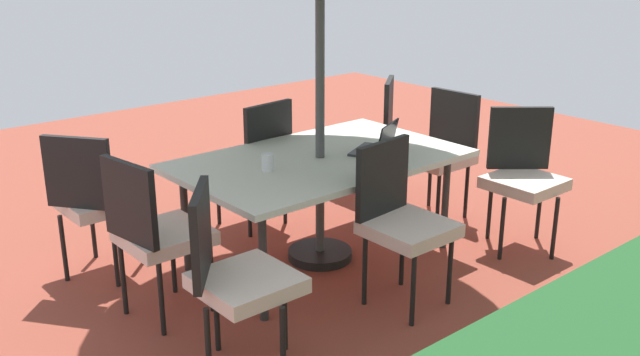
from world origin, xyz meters
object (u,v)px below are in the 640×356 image
object	(u,v)px
dining_table	(320,164)
chair_south	(256,157)
cup	(268,162)
laptop	(377,146)
chair_southeast	(94,196)
chair_northeast	(233,272)
chair_west	(441,148)
chair_north	(401,216)
chair_northwest	(523,172)
chair_east	(155,229)
chair_southwest	(371,129)

from	to	relation	value
dining_table	chair_south	world-z (taller)	chair_south
chair_south	cup	bearing A→B (deg)	53.30
laptop	chair_southeast	bearing A→B (deg)	-53.93
chair_northeast	laptop	xyz separation A→B (m)	(-1.55, -0.57, 0.22)
chair_west	chair_north	size ratio (longest dim) A/B	1.00
chair_south	chair_northeast	world-z (taller)	same
dining_table	cup	xyz separation A→B (m)	(0.43, 0.01, 0.10)
dining_table	chair_northwest	size ratio (longest dim) A/B	1.92
chair_south	laptop	xyz separation A→B (m)	(-0.34, 0.92, 0.22)
dining_table	cup	size ratio (longest dim) A/B	17.49
chair_southeast	cup	distance (m)	1.13
chair_east	chair_northwest	world-z (taller)	same
chair_east	chair_northwest	size ratio (longest dim) A/B	1.00
chair_south	chair_west	bearing A→B (deg)	142.20
chair_east	chair_southeast	world-z (taller)	same
chair_northeast	chair_west	distance (m)	2.54
chair_east	chair_northwest	xyz separation A→B (m)	(-2.45, 0.74, 0.00)
chair_southwest	laptop	bearing A→B (deg)	8.26
chair_northeast	chair_northwest	world-z (taller)	same
chair_west	chair_north	world-z (taller)	same
chair_southwest	chair_southeast	world-z (taller)	same
chair_southwest	chair_south	bearing A→B (deg)	-37.66
chair_east	chair_northeast	world-z (taller)	same
chair_east	laptop	bearing A→B (deg)	-104.32
chair_northwest	chair_southeast	bearing A→B (deg)	-170.69
chair_northwest	chair_east	bearing A→B (deg)	-156.85
chair_southeast	laptop	distance (m)	1.87
chair_south	chair_southeast	bearing A→B (deg)	-5.08
chair_southwest	chair_southeast	bearing A→B (deg)	-37.84
chair_west	chair_northeast	bearing A→B (deg)	-76.02
chair_northwest	laptop	distance (m)	1.06
chair_east	chair_southwest	bearing A→B (deg)	-80.54
chair_southwest	laptop	xyz separation A→B (m)	(0.88, 0.96, 0.22)
chair_southwest	chair_north	bearing A→B (deg)	11.66
chair_west	cup	bearing A→B (deg)	-92.80
chair_east	chair_north	world-z (taller)	same
chair_west	laptop	bearing A→B (deg)	-81.79
chair_southeast	cup	xyz separation A→B (m)	(-0.83, 0.73, 0.23)
chair_south	chair_northeast	distance (m)	1.92
laptop	dining_table	bearing A→B (deg)	-50.36
chair_east	chair_north	xyz separation A→B (m)	(-1.20, 0.77, 0.00)
chair_south	chair_west	size ratio (longest dim) A/B	1.00
chair_south	chair_southwest	world-z (taller)	same
chair_northwest	chair_north	size ratio (longest dim) A/B	1.00
chair_southwest	chair_west	size ratio (longest dim) A/B	1.00
chair_southeast	laptop	bearing A→B (deg)	-155.66
chair_east	cup	distance (m)	0.83
cup	chair_east	bearing A→B (deg)	0.05
chair_east	cup	bearing A→B (deg)	-98.37
dining_table	chair_west	size ratio (longest dim) A/B	1.92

